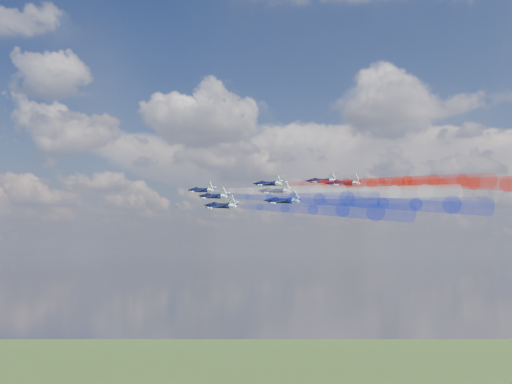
% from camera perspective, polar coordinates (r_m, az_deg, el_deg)
% --- Properties ---
extents(jet_lead, '(12.89, 11.88, 5.52)m').
position_cam_1_polar(jet_lead, '(165.48, -5.15, 0.18)').
color(jet_lead, black).
extents(trail_lead, '(40.66, 16.98, 7.51)m').
position_cam_1_polar(trail_lead, '(147.30, 1.45, 0.10)').
color(trail_lead, white).
extents(jet_inner_left, '(12.89, 11.88, 5.52)m').
position_cam_1_polar(jet_inner_left, '(150.15, -4.01, -0.39)').
color(jet_inner_left, black).
extents(trail_inner_left, '(40.66, 16.98, 7.51)m').
position_cam_1_polar(trail_inner_left, '(132.47, 3.51, -0.56)').
color(trail_inner_left, '#182ACE').
extents(jet_inner_right, '(12.89, 11.88, 5.52)m').
position_cam_1_polar(jet_inner_right, '(163.41, 1.12, 0.79)').
color(jet_inner_right, black).
extents(trail_inner_right, '(40.66, 16.98, 7.51)m').
position_cam_1_polar(trail_inner_right, '(147.44, 8.50, 0.78)').
color(trail_inner_right, red).
extents(jet_outer_left, '(12.89, 11.88, 5.52)m').
position_cam_1_polar(jet_outer_left, '(133.83, -3.32, -1.28)').
color(jet_outer_left, black).
extents(trail_outer_left, '(40.66, 16.98, 7.51)m').
position_cam_1_polar(trail_outer_left, '(116.57, 5.34, -1.60)').
color(trail_outer_left, '#182ACE').
extents(jet_center_third, '(12.89, 11.88, 5.52)m').
position_cam_1_polar(jet_center_third, '(146.70, 1.76, 0.10)').
color(jet_center_third, black).
extents(trail_center_third, '(40.66, 16.98, 7.51)m').
position_cam_1_polar(trail_center_third, '(131.12, 10.15, 0.00)').
color(trail_center_third, white).
extents(jet_outer_right, '(12.89, 11.88, 5.52)m').
position_cam_1_polar(jet_outer_right, '(163.55, 6.11, 1.05)').
color(jet_outer_right, black).
extents(trail_outer_right, '(40.66, 16.98, 7.51)m').
position_cam_1_polar(trail_outer_right, '(149.46, 13.94, 1.05)').
color(trail_outer_right, red).
extents(jet_rear_left, '(12.89, 11.88, 5.52)m').
position_cam_1_polar(jet_rear_left, '(134.54, 2.47, -0.83)').
color(jet_rear_left, black).
extents(trail_rear_left, '(40.66, 16.98, 7.51)m').
position_cam_1_polar(trail_rear_left, '(119.38, 11.78, -1.06)').
color(trail_rear_left, '#182ACE').
extents(jet_rear_right, '(12.89, 11.88, 5.52)m').
position_cam_1_polar(jet_rear_right, '(148.58, 8.13, 0.81)').
color(jet_rear_right, black).
extents(trail_rear_right, '(40.66, 16.98, 7.51)m').
position_cam_1_polar(trail_rear_right, '(135.45, 17.00, 0.78)').
color(trail_rear_right, red).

